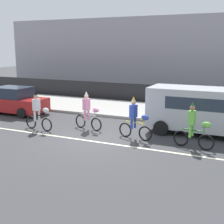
{
  "coord_description": "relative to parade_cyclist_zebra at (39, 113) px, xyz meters",
  "views": [
    {
      "loc": [
        6.33,
        -12.0,
        4.06
      ],
      "look_at": [
        0.23,
        1.2,
        1.0
      ],
      "focal_mm": 50.0,
      "sensor_mm": 36.0,
      "label": 1
    }
  ],
  "objects": [
    {
      "name": "sidewalk_curb",
      "position": [
        3.23,
        6.43,
        -0.77
      ],
      "size": [
        60.0,
        5.0,
        0.15
      ],
      "primitive_type": "cube",
      "color": "#9E9B93",
      "rests_on": "ground"
    },
    {
      "name": "ground_plane",
      "position": [
        3.23,
        -0.07,
        -0.84
      ],
      "size": [
        80.0,
        80.0,
        0.0
      ],
      "primitive_type": "plane",
      "color": "#38383A"
    },
    {
      "name": "parade_cyclist_cobalt",
      "position": [
        4.87,
        0.55,
        0.0
      ],
      "size": [
        1.7,
        0.55,
        1.92
      ],
      "color": "black",
      "rests_on": "ground"
    },
    {
      "name": "building_backdrop",
      "position": [
        0.33,
        17.93,
        2.46
      ],
      "size": [
        28.0,
        8.0,
        6.6
      ],
      "primitive_type": "cube",
      "color": "#99939E",
      "rests_on": "ground"
    },
    {
      "name": "parked_van_silver",
      "position": [
        7.52,
        2.63,
        0.44
      ],
      "size": [
        5.0,
        2.22,
        2.18
      ],
      "color": "silver",
      "rests_on": "ground"
    },
    {
      "name": "road_centre_line",
      "position": [
        3.23,
        -0.57,
        -0.84
      ],
      "size": [
        36.0,
        0.14,
        0.01
      ],
      "primitive_type": "cube",
      "color": "beige",
      "rests_on": "ground"
    },
    {
      "name": "parade_cyclist_zebra",
      "position": [
        0.0,
        0.0,
        0.0
      ],
      "size": [
        1.72,
        0.5,
        1.92
      ],
      "color": "black",
      "rests_on": "ground"
    },
    {
      "name": "parade_cyclist_lime",
      "position": [
        7.47,
        0.33,
        0.0
      ],
      "size": [
        1.71,
        0.52,
        1.92
      ],
      "color": "black",
      "rests_on": "ground"
    },
    {
      "name": "parked_car_red",
      "position": [
        -3.84,
        2.56,
        -0.06
      ],
      "size": [
        4.1,
        1.92,
        1.64
      ],
      "color": "#AD1E1E",
      "rests_on": "ground"
    },
    {
      "name": "fence_line",
      "position": [
        3.23,
        9.33,
        -0.14
      ],
      "size": [
        40.0,
        0.08,
        1.4
      ],
      "primitive_type": "cube",
      "color": "black",
      "rests_on": "ground"
    },
    {
      "name": "parade_cyclist_pink",
      "position": [
        2.17,
        1.12,
        0.0
      ],
      "size": [
        1.69,
        0.56,
        1.92
      ],
      "color": "black",
      "rests_on": "ground"
    }
  ]
}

